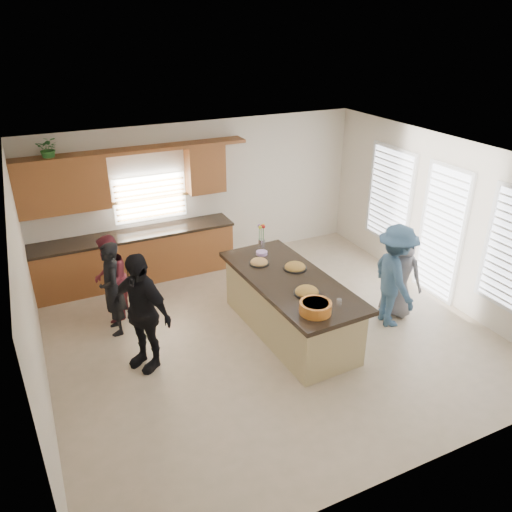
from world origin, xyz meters
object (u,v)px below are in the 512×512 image
woman_left_front (141,312)px  woman_right_back (395,276)px  woman_right_front (400,273)px  salad_bowl (315,307)px  woman_left_back (112,289)px  woman_left_mid (110,279)px  island (289,307)px

woman_left_front → woman_right_back: size_ratio=1.04×
woman_right_front → salad_bowl: bearing=86.3°
woman_left_back → woman_left_mid: 0.41m
woman_left_mid → woman_right_back: 4.51m
woman_left_back → woman_left_front: woman_left_front is taller
island → woman_left_front: bearing=173.9°
woman_right_back → woman_right_front: (0.28, 0.19, -0.10)m
island → woman_left_front: (-2.24, 0.14, 0.43)m
salad_bowl → woman_left_mid: bearing=131.0°
woman_right_back → woman_right_front: size_ratio=1.14×
woman_left_back → woman_left_mid: bearing=173.8°
salad_bowl → woman_left_front: bearing=151.4°
woman_left_back → woman_left_front: 1.07m
island → woman_left_mid: (-2.40, 1.59, 0.28)m
woman_right_front → woman_left_mid: bearing=43.9°
island → salad_bowl: bearing=-102.1°
salad_bowl → woman_left_back: (-2.28, 2.17, -0.28)m
island → woman_left_front: size_ratio=1.56×
woman_left_back → island: bearing=64.4°
salad_bowl → woman_left_back: size_ratio=0.29×
woman_left_mid → woman_right_front: bearing=86.2°
island → woman_right_back: 1.72m
woman_left_back → woman_right_back: size_ratio=0.89×
woman_left_back → woman_right_front: 4.58m
woman_left_mid → island: bearing=76.3°
island → woman_left_mid: size_ratio=1.89×
woman_left_front → woman_right_back: woman_left_front is taller
salad_bowl → woman_left_mid: 3.42m
woman_right_front → woman_left_back: bearing=48.7°
woman_left_back → woman_right_front: size_ratio=1.02×
salad_bowl → woman_left_front: size_ratio=0.25×
woman_right_back → woman_left_back: bearing=81.2°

